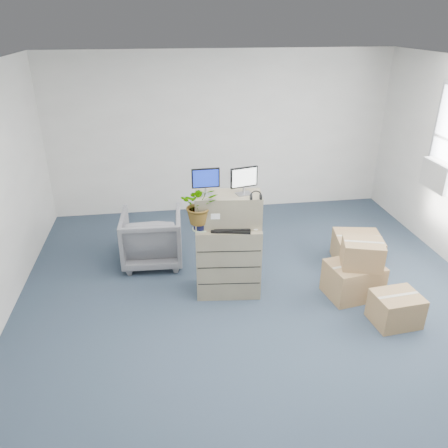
{
  "coord_description": "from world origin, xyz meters",
  "views": [
    {
      "loc": [
        -1.07,
        -4.01,
        3.26
      ],
      "look_at": [
        -0.41,
        0.4,
        1.13
      ],
      "focal_mm": 35.0,
      "sensor_mm": 36.0,
      "label": 1
    }
  ],
  "objects": [
    {
      "name": "tissue_box",
      "position": [
        0.02,
        0.83,
        1.02
      ],
      "size": [
        0.21,
        0.13,
        0.07
      ],
      "primitive_type": "cube",
      "rotation": [
        0.0,
        0.0,
        -0.18
      ],
      "color": "#4595ED",
      "rests_on": "external_drive"
    },
    {
      "name": "ground",
      "position": [
        0.0,
        0.0,
        0.0
      ],
      "size": [
        7.0,
        7.0,
        0.0
      ],
      "primitive_type": "plane",
      "color": "#233140",
      "rests_on": "ground"
    },
    {
      "name": "phone_dock",
      "position": [
        -0.36,
        0.79,
        0.97
      ],
      "size": [
        0.05,
        0.05,
        0.11
      ],
      "rotation": [
        0.0,
        0.0,
        -0.11
      ],
      "color": "silver",
      "rests_on": "filing_cabinet_lower"
    },
    {
      "name": "monitor_right",
      "position": [
        -0.12,
        0.76,
        1.53
      ],
      "size": [
        0.34,
        0.17,
        0.34
      ],
      "rotation": [
        0.0,
        0.0,
        0.25
      ],
      "color": "#99999E",
      "rests_on": "filing_cabinet_upper"
    },
    {
      "name": "cardboard_boxes",
      "position": [
        1.45,
        0.57,
        0.27
      ],
      "size": [
        1.13,
        1.97,
        0.79
      ],
      "color": "#977C49",
      "rests_on": "ground"
    },
    {
      "name": "wall_back",
      "position": [
        0.0,
        3.51,
        1.4
      ],
      "size": [
        6.0,
        0.02,
        2.8
      ],
      "primitive_type": "cube",
      "color": "beige",
      "rests_on": "ground"
    },
    {
      "name": "filing_cabinet_upper",
      "position": [
        -0.3,
        0.8,
        1.14
      ],
      "size": [
        0.84,
        0.48,
        0.4
      ],
      "primitive_type": "cube",
      "rotation": [
        0.0,
        0.0,
        -0.11
      ],
      "color": "#84765B",
      "rests_on": "filing_cabinet_lower"
    },
    {
      "name": "headphones",
      "position": [
        -0.01,
        0.6,
        1.37
      ],
      "size": [
        0.14,
        0.03,
        0.14
      ],
      "primitive_type": "torus",
      "rotation": [
        1.57,
        0.0,
        -0.11
      ],
      "color": "black",
      "rests_on": "filing_cabinet_upper"
    },
    {
      "name": "keyboard",
      "position": [
        -0.29,
        0.63,
        0.95
      ],
      "size": [
        0.51,
        0.3,
        0.02
      ],
      "primitive_type": "cube",
      "rotation": [
        0.0,
        0.0,
        -0.23
      ],
      "color": "black",
      "rests_on": "filing_cabinet_lower"
    },
    {
      "name": "external_drive",
      "position": [
        0.02,
        0.87,
        0.96
      ],
      "size": [
        0.2,
        0.17,
        0.05
      ],
      "primitive_type": "cube",
      "rotation": [
        0.0,
        0.0,
        -0.3
      ],
      "color": "black",
      "rests_on": "filing_cabinet_lower"
    },
    {
      "name": "filing_cabinet_lower",
      "position": [
        -0.31,
        0.76,
        0.47
      ],
      "size": [
        0.85,
        0.57,
        0.94
      ],
      "primitive_type": "cube",
      "rotation": [
        0.0,
        0.0,
        -0.11
      ],
      "color": "#84765B",
      "rests_on": "ground"
    },
    {
      "name": "office_chair",
      "position": [
        -1.27,
        1.65,
        0.43
      ],
      "size": [
        0.86,
        0.81,
        0.85
      ],
      "primitive_type": "imported",
      "rotation": [
        0.0,
        0.0,
        3.1
      ],
      "color": "slate",
      "rests_on": "ground"
    },
    {
      "name": "ac_unit",
      "position": [
        2.87,
        1.4,
        1.2
      ],
      "size": [
        0.24,
        0.6,
        0.4
      ],
      "primitive_type": "cube",
      "color": "white",
      "rests_on": "wall_right"
    },
    {
      "name": "water_bottle",
      "position": [
        -0.27,
        0.8,
        1.05
      ],
      "size": [
        0.06,
        0.06,
        0.22
      ],
      "primitive_type": "cylinder",
      "color": "gray",
      "rests_on": "filing_cabinet_lower"
    },
    {
      "name": "potted_plant",
      "position": [
        -0.66,
        0.71,
        1.2
      ],
      "size": [
        0.49,
        0.53,
        0.46
      ],
      "rotation": [
        0.0,
        0.0,
        -0.11
      ],
      "color": "#A4BB97",
      "rests_on": "filing_cabinet_lower"
    },
    {
      "name": "mouse",
      "position": [
        0.0,
        0.59,
        0.95
      ],
      "size": [
        0.09,
        0.06,
        0.03
      ],
      "primitive_type": "ellipsoid",
      "rotation": [
        0.0,
        0.0,
        0.02
      ],
      "color": "silver",
      "rests_on": "filing_cabinet_lower"
    },
    {
      "name": "monitor_left",
      "position": [
        -0.57,
        0.82,
        1.52
      ],
      "size": [
        0.33,
        0.13,
        0.33
      ],
      "rotation": [
        0.0,
        0.0,
        0.03
      ],
      "color": "#99999E",
      "rests_on": "filing_cabinet_upper"
    }
  ]
}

